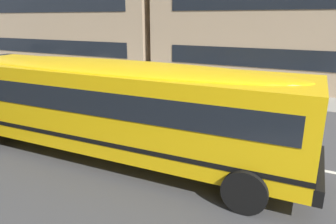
# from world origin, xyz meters

# --- Properties ---
(ground_plane) EXTENTS (400.00, 400.00, 0.00)m
(ground_plane) POSITION_xyz_m (0.00, 0.00, 0.00)
(ground_plane) COLOR #424244
(sidewalk_far) EXTENTS (120.00, 3.00, 0.01)m
(sidewalk_far) POSITION_xyz_m (0.00, 8.04, 0.01)
(sidewalk_far) COLOR gray
(sidewalk_far) RESTS_ON ground_plane
(lane_centreline) EXTENTS (110.00, 0.16, 0.01)m
(lane_centreline) POSITION_xyz_m (0.00, 0.00, 0.00)
(lane_centreline) COLOR silver
(lane_centreline) RESTS_ON ground_plane
(school_bus) EXTENTS (13.20, 3.14, 2.94)m
(school_bus) POSITION_xyz_m (0.02, -1.81, 1.74)
(school_bus) COLOR yellow
(school_bus) RESTS_ON ground_plane
(parked_car_beige_by_hydrant) EXTENTS (3.93, 1.94, 1.64)m
(parked_car_beige_by_hydrant) POSITION_xyz_m (-13.99, 5.42, 0.84)
(parked_car_beige_by_hydrant) COLOR #C1B28E
(parked_car_beige_by_hydrant) RESTS_ON ground_plane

